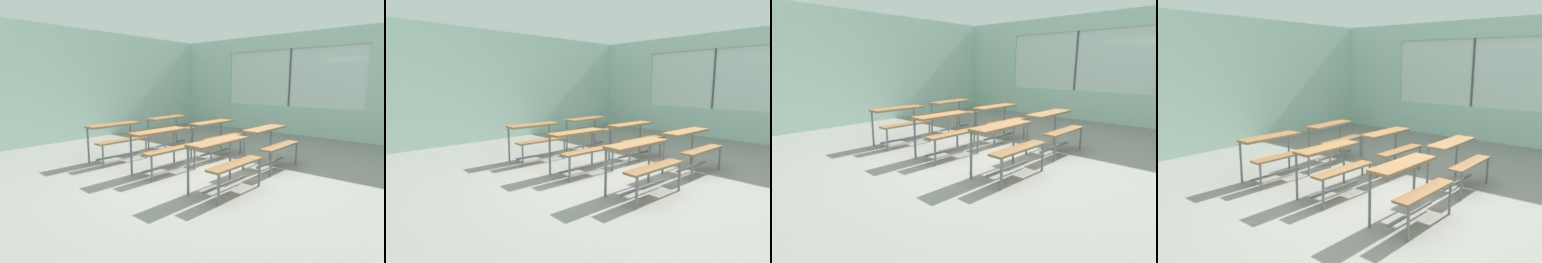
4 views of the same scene
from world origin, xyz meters
TOP-DOWN VIEW (x-y plane):
  - ground at (0.00, 0.00)m, footprint 10.00×9.00m
  - wall_back at (0.00, 4.50)m, footprint 10.00×0.12m
  - wall_right at (5.00, -0.13)m, footprint 0.12×9.00m
  - desk_bench_r0c0 at (-0.30, -0.85)m, footprint 1.12×0.63m
  - desk_bench_r0c1 at (1.26, -0.79)m, footprint 1.11×0.62m
  - desk_bench_r1c0 at (-0.26, 0.49)m, footprint 1.12×0.63m
  - desk_bench_r1c1 at (1.28, 0.48)m, footprint 1.13×0.64m
  - desk_bench_r2c0 at (-0.33, 1.78)m, footprint 1.12×0.64m
  - desk_bench_r2c1 at (1.25, 1.84)m, footprint 1.13×0.64m

SIDE VIEW (x-z plane):
  - ground at x=0.00m, z-range -0.05..0.00m
  - desk_bench_r0c0 at x=-0.30m, z-range 0.19..0.93m
  - desk_bench_r0c1 at x=1.26m, z-range 0.19..0.93m
  - desk_bench_r1c0 at x=-0.26m, z-range 0.19..0.93m
  - desk_bench_r1c1 at x=1.28m, z-range 0.19..0.93m
  - desk_bench_r2c0 at x=-0.33m, z-range 0.19..0.93m
  - desk_bench_r2c1 at x=1.25m, z-range 0.19..0.93m
  - wall_right at x=5.00m, z-range -0.05..2.95m
  - wall_back at x=0.00m, z-range 0.00..3.00m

